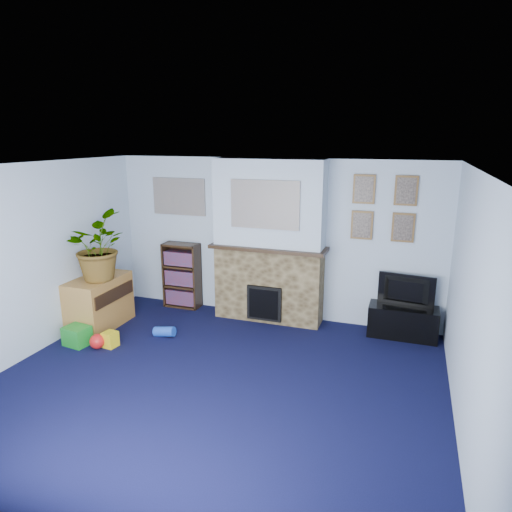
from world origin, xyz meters
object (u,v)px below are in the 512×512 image
at_px(bookshelf, 182,277).
at_px(sideboard, 99,303).
at_px(tv_stand, 403,321).
at_px(television, 405,291).

distance_m(bookshelf, sideboard, 1.37).
bearing_deg(bookshelf, tv_stand, -1.28).
relative_size(tv_stand, sideboard, 0.97).
height_order(tv_stand, television, television).
bearing_deg(tv_stand, sideboard, -165.88).
bearing_deg(television, bookshelf, 6.34).
distance_m(tv_stand, bookshelf, 3.45).
height_order(television, bookshelf, bookshelf).
height_order(bookshelf, sideboard, bookshelf).
distance_m(tv_stand, sideboard, 4.32).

